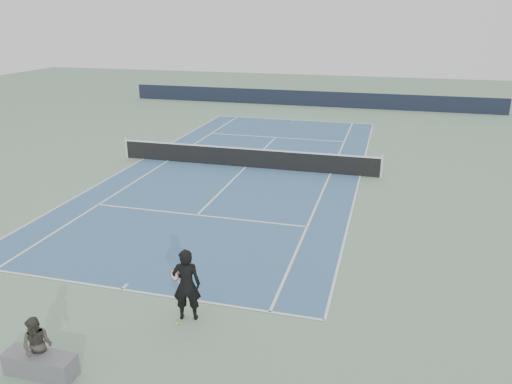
% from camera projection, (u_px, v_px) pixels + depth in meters
% --- Properties ---
extents(ground, '(80.00, 80.00, 0.00)m').
position_uv_depth(ground, '(246.00, 167.00, 24.25)').
color(ground, gray).
extents(court_surface, '(10.97, 23.77, 0.01)m').
position_uv_depth(court_surface, '(246.00, 167.00, 24.25)').
color(court_surface, '#3C648D').
rests_on(court_surface, ground).
extents(tennis_net, '(12.90, 0.10, 1.07)m').
position_uv_depth(tennis_net, '(246.00, 157.00, 24.08)').
color(tennis_net, silver).
rests_on(tennis_net, ground).
extents(windscreen_far, '(30.00, 0.25, 1.20)m').
position_uv_depth(windscreen_far, '(308.00, 98.00, 40.30)').
color(windscreen_far, black).
rests_on(windscreen_far, ground).
extents(tennis_player, '(0.85, 0.66, 1.85)m').
position_uv_depth(tennis_player, '(187.00, 284.00, 11.90)').
color(tennis_player, black).
rests_on(tennis_player, ground).
extents(tennis_ball, '(0.07, 0.07, 0.07)m').
position_uv_depth(tennis_ball, '(177.00, 323.00, 11.93)').
color(tennis_ball, yellow).
rests_on(tennis_ball, ground).
extents(spectator_bench, '(1.58, 0.85, 1.33)m').
position_uv_depth(spectator_bench, '(39.00, 355.00, 10.15)').
color(spectator_bench, slate).
rests_on(spectator_bench, ground).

